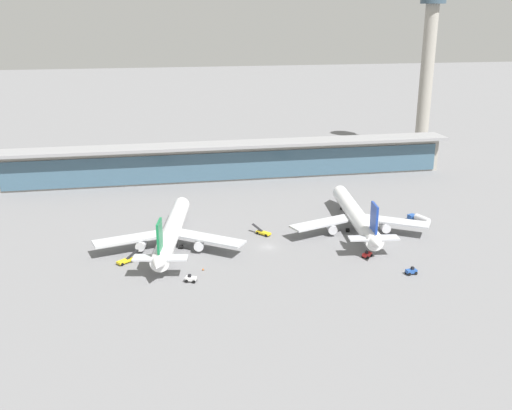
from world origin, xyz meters
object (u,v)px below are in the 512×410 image
Objects in this scene: service_truck_under_wing_white at (191,279)px; service_truck_mid_apron_yellow at (263,232)px; safety_cone_bravo at (203,269)px; service_truck_on_taxiway_yellow at (126,260)px; airliner_centre_stand at (356,216)px; service_truck_by_tail_blue at (420,219)px; service_truck_near_nose_red at (367,255)px; safety_cone_alpha at (160,269)px; control_tower at (428,58)px; service_truck_at_far_stand_blue at (411,271)px; airliner_left_stand at (172,232)px.

service_truck_mid_apron_yellow is (24.67, 29.21, -0.07)m from service_truck_under_wing_white.
service_truck_on_taxiway_yellow is at bearing 156.82° from safety_cone_bravo.
airliner_centre_stand reaches higher than service_truck_mid_apron_yellow.
service_truck_mid_apron_yellow is 52.02m from service_truck_by_tail_blue.
service_truck_near_nose_red is 57.29m from safety_cone_alpha.
control_tower reaches higher than service_truck_near_nose_red.
service_truck_on_taxiway_yellow reaches higher than service_truck_near_nose_red.
control_tower is (78.06, 128.87, 43.35)m from service_truck_near_nose_red.
service_truck_mid_apron_yellow is 2.00× the size of service_truck_at_far_stand_blue.
service_truck_near_nose_red is 45.96m from safety_cone_bravo.
control_tower reaches higher than safety_cone_alpha.
airliner_centre_stand is at bearing -2.81° from service_truck_mid_apron_yellow.
service_truck_under_wing_white is at bearing -172.58° from service_truck_near_nose_red.
service_truck_by_tail_blue reaches higher than service_truck_at_far_stand_blue.
safety_cone_alpha is at bearing -136.97° from control_tower.
service_truck_under_wing_white is 7.63m from safety_cone_bravo.
safety_cone_alpha is at bearing -104.85° from airliner_left_stand.
airliner_left_stand and airliner_centre_stand have the same top height.
airliner_left_stand is 17.06× the size of service_truck_near_nose_red.
service_truck_mid_apron_yellow is at bearing -179.49° from service_truck_by_tail_blue.
control_tower is (51.14, 105.68, 42.52)m from service_truck_by_tail_blue.
airliner_centre_stand reaches higher than service_truck_on_taxiway_yellow.
safety_cone_alpha is at bearing -163.10° from airliner_centre_stand.
service_truck_near_nose_red and service_truck_at_far_stand_blue have the same top height.
service_truck_at_far_stand_blue is 4.37× the size of safety_cone_bravo.
service_truck_near_nose_red is 156.78m from control_tower.
service_truck_at_far_stand_blue is at bearing -118.62° from service_truck_by_tail_blue.
service_truck_under_wing_white is 82.22m from service_truck_by_tail_blue.
service_truck_under_wing_white is at bearing 173.72° from service_truck_at_far_stand_blue.
service_truck_by_tail_blue is at bearing 3.58° from airliner_left_stand.
safety_cone_alpha is (8.92, -6.18, -0.49)m from service_truck_on_taxiway_yellow.
service_truck_by_tail_blue is at bearing -115.82° from control_tower.
airliner_centre_stand is 136.26m from control_tower.
airliner_centre_stand is at bearing 27.18° from service_truck_under_wing_white.
control_tower reaches higher than service_truck_under_wing_white.
service_truck_by_tail_blue is 76.45m from safety_cone_bravo.
service_truck_on_taxiway_yellow is at bearing -144.20° from airliner_left_stand.
service_truck_by_tail_blue is 12.69× the size of safety_cone_bravo.
service_truck_near_nose_red is 0.04× the size of control_tower.
service_truck_mid_apron_yellow is 0.08× the size of control_tower.
service_truck_at_far_stand_blue is (57.06, -6.28, 0.00)m from service_truck_under_wing_white.
service_truck_near_nose_red is 0.54× the size of service_truck_on_taxiway_yellow.
service_truck_by_tail_blue reaches higher than service_truck_mid_apron_yellow.
service_truck_near_nose_red is 4.75× the size of safety_cone_alpha.
service_truck_by_tail_blue reaches higher than service_truck_under_wing_white.
service_truck_at_far_stand_blue is 0.04× the size of control_tower.
safety_cone_bravo is at bearing -12.36° from safety_cone_alpha.
service_truck_at_far_stand_blue is at bearing -13.59° from safety_cone_bravo.
airliner_left_stand is 57.51m from airliner_centre_stand.
control_tower is at bearing 46.08° from safety_cone_bravo.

